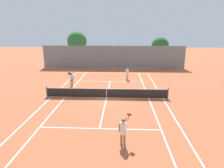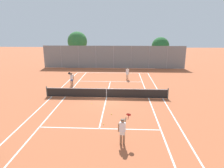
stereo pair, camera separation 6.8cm
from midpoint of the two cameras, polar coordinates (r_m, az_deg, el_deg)
The scene contains 13 objects.
ground_plane at distance 19.70m, azimuth -1.67°, elevation -3.93°, with size 120.00×120.00×0.00m, color #B25B38.
court_line_markings at distance 19.70m, azimuth -1.67°, elevation -3.92°, with size 11.10×23.90×0.01m.
tennis_net at distance 19.54m, azimuth -1.68°, elevation -2.52°, with size 12.00×0.10×1.07m.
player_near_side at distance 11.73m, azimuth 3.02°, elevation -12.87°, with size 0.77×0.71×1.77m.
player_far_left at distance 24.00m, azimuth -11.57°, elevation 1.55°, with size 0.50×0.86×1.77m.
player_far_right at distance 26.78m, azimuth 4.28°, elevation 3.18°, with size 0.44×0.57×1.60m.
loose_tennis_ball_0 at distance 20.74m, azimuth 8.56°, elevation -3.02°, with size 0.07×0.07×0.07m, color #D1DB33.
loose_tennis_ball_1 at distance 15.88m, azimuth -0.24°, elevation -8.62°, with size 0.07×0.07×0.07m, color #D1DB33.
loose_tennis_ball_3 at distance 14.34m, azimuth -2.44°, elevation -11.39°, with size 0.07×0.07×0.07m, color #D1DB33.
loose_tennis_ball_4 at distance 18.14m, azimuth -5.87°, elevation -5.60°, with size 0.07×0.07×0.07m, color #D1DB33.
back_fence at distance 34.70m, azimuth 0.29°, elevation 7.70°, with size 24.49×0.08×3.90m.
tree_behind_left at distance 39.26m, azimuth -9.94°, elevation 11.72°, with size 3.68×3.68×6.22m.
tree_behind_right at distance 38.34m, azimuth 13.36°, elevation 10.43°, with size 3.17×3.17×5.23m.
Camera 1 is at (1.42, -18.57, 6.43)m, focal length 32.00 mm.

